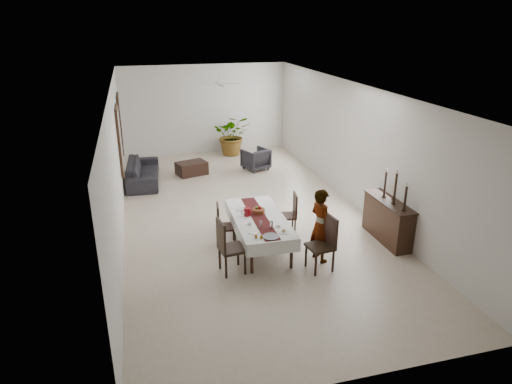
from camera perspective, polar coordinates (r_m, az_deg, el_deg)
name	(u,v)px	position (r m, az deg, el deg)	size (l,w,h in m)	color
floor	(244,214)	(11.78, -1.50, -2.73)	(6.00, 12.00, 0.00)	beige
ceiling	(243,88)	(10.89, -1.66, 12.87)	(6.00, 12.00, 0.02)	white
wall_back	(205,109)	(16.97, -6.38, 10.22)	(6.00, 0.02, 3.20)	silver
wall_front	(354,282)	(6.02, 12.13, -10.99)	(6.00, 0.02, 3.20)	silver
wall_left	(117,164)	(10.96, -17.03, 3.42)	(0.02, 12.00, 3.20)	silver
wall_right	(355,146)	(12.25, 12.27, 5.67)	(0.02, 12.00, 3.20)	silver
dining_table_top	(259,219)	(9.87, 0.39, -3.35)	(0.93, 2.22, 0.05)	black
table_leg_fl	(252,258)	(9.02, -0.53, -8.31)	(0.06, 0.06, 0.65)	black
table_leg_fr	(291,254)	(9.21, 4.46, -7.70)	(0.06, 0.06, 0.65)	black
table_leg_bl	(232,216)	(10.87, -3.04, -2.99)	(0.06, 0.06, 0.65)	black
table_leg_br	(265,213)	(11.03, 1.12, -2.59)	(0.06, 0.06, 0.65)	black
tablecloth_top	(259,217)	(9.85, 0.39, -3.21)	(1.09, 2.39, 0.01)	white
tablecloth_drape_left	(235,226)	(9.81, -2.70, -4.22)	(0.01, 2.39, 0.28)	white
tablecloth_drape_right	(283,221)	(10.04, 3.39, -3.60)	(0.01, 2.39, 0.28)	white
tablecloth_drape_near	(274,248)	(8.88, 2.24, -7.06)	(1.09, 0.01, 0.28)	white
tablecloth_drape_far	(247,203)	(10.97, -1.11, -1.37)	(1.09, 0.01, 0.28)	white
table_runner	(259,217)	(9.85, 0.39, -3.17)	(0.32, 2.31, 0.00)	#541818
red_pitcher	(247,212)	(9.89, -1.11, -2.50)	(0.14, 0.14, 0.19)	maroon
pitcher_handle	(244,212)	(9.88, -1.55, -2.54)	(0.11, 0.11, 0.02)	maroon
wine_glass_near	(271,225)	(9.32, 1.94, -4.14)	(0.06, 0.06, 0.16)	silver
wine_glass_mid	(261,224)	(9.35, 0.59, -4.04)	(0.06, 0.06, 0.16)	white
teacup_right	(279,225)	(9.42, 2.85, -4.20)	(0.08, 0.08, 0.06)	white
saucer_right	(279,226)	(9.43, 2.84, -4.33)	(0.14, 0.14, 0.01)	white
teacup_left	(250,224)	(9.50, -0.77, -3.96)	(0.08, 0.08, 0.06)	silver
saucer_left	(250,225)	(9.50, -0.77, -4.09)	(0.14, 0.14, 0.01)	white
plate_near_right	(284,232)	(9.20, 3.49, -5.02)	(0.22, 0.22, 0.01)	silver
bread_near_right	(284,231)	(9.19, 3.50, -4.88)	(0.08, 0.08, 0.08)	tan
plate_near_left	(254,232)	(9.18, -0.26, -5.03)	(0.22, 0.22, 0.01)	white
plate_far_left	(241,209)	(10.24, -1.91, -2.16)	(0.22, 0.22, 0.01)	silver
serving_tray	(271,237)	(9.00, 1.88, -5.59)	(0.33, 0.33, 0.02)	#3F3F44
jam_jar_a	(261,237)	(8.92, 0.66, -5.66)	(0.06, 0.06, 0.07)	#865D13
jam_jar_b	(256,236)	(8.94, 0.00, -5.57)	(0.06, 0.06, 0.07)	#8F4E14
fruit_basket	(259,211)	(10.05, 0.33, -2.39)	(0.28, 0.28, 0.09)	brown
fruit_red	(260,208)	(10.04, 0.46, -1.97)	(0.08, 0.08, 0.08)	#A11310
fruit_green	(257,208)	(10.04, 0.09, -1.98)	(0.07, 0.07, 0.07)	#4A7B25
chair_right_near_seat	(320,247)	(9.16, 8.01, -6.79)	(0.48, 0.48, 0.05)	black
chair_right_near_leg_fl	(333,261)	(9.23, 9.61, -8.52)	(0.05, 0.05, 0.47)	black
chair_right_near_leg_fr	(323,252)	(9.52, 8.36, -7.47)	(0.05, 0.05, 0.47)	black
chair_right_near_leg_bl	(316,265)	(9.05, 7.48, -9.05)	(0.05, 0.05, 0.47)	black
chair_right_near_leg_br	(306,256)	(9.34, 6.27, -7.96)	(0.05, 0.05, 0.47)	black
chair_right_near_back	(331,230)	(9.12, 9.30, -4.70)	(0.48, 0.04, 0.61)	black
chair_right_far_seat	(287,216)	(10.60, 3.87, -3.01)	(0.41, 0.41, 0.05)	black
chair_right_far_leg_fl	(295,228)	(10.57, 4.89, -4.48)	(0.04, 0.04, 0.41)	black
chair_right_far_leg_fr	(292,222)	(10.87, 4.58, -3.72)	(0.04, 0.04, 0.41)	black
chair_right_far_leg_bl	(280,228)	(10.52, 3.06, -4.57)	(0.04, 0.04, 0.41)	black
chair_right_far_leg_br	(278,222)	(10.82, 2.81, -3.79)	(0.04, 0.04, 0.41)	black
chair_right_far_back	(295,204)	(10.52, 4.92, -1.56)	(0.41, 0.04, 0.53)	black
chair_left_near_seat	(232,249)	(9.00, -3.02, -7.11)	(0.48, 0.48, 0.05)	black
chair_left_near_leg_fl	(220,258)	(9.24, -4.56, -8.24)	(0.05, 0.05, 0.47)	black
chair_left_near_leg_fr	(226,267)	(8.92, -3.76, -9.39)	(0.05, 0.05, 0.47)	black
chair_left_near_leg_bl	(238,254)	(9.35, -2.25, -7.81)	(0.05, 0.05, 0.47)	black
chair_left_near_leg_br	(245,263)	(9.03, -1.37, -8.92)	(0.05, 0.05, 0.47)	black
chair_left_near_back	(221,236)	(8.79, -4.40, -5.48)	(0.48, 0.04, 0.61)	black
chair_left_far_seat	(227,227)	(10.09, -3.69, -4.37)	(0.41, 0.41, 0.05)	black
chair_left_far_leg_fl	(219,233)	(10.33, -4.65, -5.15)	(0.04, 0.04, 0.40)	black
chair_left_far_leg_fr	(220,240)	(10.03, -4.54, -5.98)	(0.04, 0.04, 0.40)	black
chair_left_far_leg_bl	(234,232)	(10.35, -2.81, -5.05)	(0.04, 0.04, 0.40)	black
chair_left_far_leg_br	(235,239)	(10.05, -2.64, -5.88)	(0.04, 0.04, 0.40)	black
chair_left_far_back	(218,216)	(9.96, -4.79, -2.99)	(0.41, 0.04, 0.52)	black
woman	(321,225)	(9.39, 8.08, -4.14)	(0.57, 0.37, 1.56)	#96979E
sideboard_body	(387,221)	(10.68, 16.12, -3.51)	(0.41, 1.53, 0.92)	black
sideboard_top	(390,202)	(10.50, 16.37, -1.15)	(0.45, 1.59, 0.03)	black
candlestick_near_base	(404,210)	(10.05, 18.00, -2.15)	(0.10, 0.10, 0.03)	black
candlestick_near_shaft	(405,198)	(9.95, 18.17, -0.71)	(0.05, 0.05, 0.51)	black
candlestick_near_candle	(407,185)	(9.85, 18.37, 0.89)	(0.04, 0.04, 0.08)	silver
candlestick_mid_base	(394,203)	(10.37, 16.82, -1.30)	(0.10, 0.10, 0.03)	black
candlestick_mid_shaft	(395,188)	(10.24, 17.02, 0.50)	(0.05, 0.05, 0.66)	black
candlestick_mid_candle	(397,171)	(10.13, 17.24, 2.47)	(0.04, 0.04, 0.08)	beige
candlestick_far_base	(384,196)	(10.69, 15.70, -0.50)	(0.10, 0.10, 0.03)	black
candlestick_far_shaft	(385,184)	(10.59, 15.86, 0.99)	(0.05, 0.05, 0.56)	black
candlestick_far_candle	(387,170)	(10.49, 16.03, 2.64)	(0.04, 0.04, 0.08)	beige
sofa	(143,172)	(14.32, -13.92, 2.47)	(2.30, 0.90, 0.67)	#242226
armchair	(256,159)	(15.13, -0.04, 4.15)	(0.75, 0.77, 0.70)	#2D2A30
coffee_table	(192,168)	(14.80, -8.05, 2.96)	(0.92, 0.62, 0.41)	black
potted_plant	(233,135)	(16.74, -2.95, 7.14)	(1.32, 1.14, 1.46)	#2A5A24
mirror_frame_near	(120,140)	(13.08, -16.69, 6.23)	(0.06, 1.05, 1.85)	black
mirror_glass_near	(121,140)	(13.08, -16.54, 6.25)	(0.01, 0.90, 1.70)	silver
mirror_frame_far	(120,124)	(15.13, -16.60, 8.17)	(0.06, 1.05, 1.85)	black
mirror_glass_far	(121,124)	(15.13, -16.46, 8.18)	(0.01, 0.90, 1.70)	silver
fan_rod	(219,77)	(13.82, -4.63, 14.13)	(0.04, 0.04, 0.20)	white
fan_hub	(219,84)	(13.84, -4.61, 13.31)	(0.16, 0.16, 0.08)	white
fan_blade_n	(217,82)	(14.18, -4.88, 13.48)	(0.10, 0.55, 0.01)	white
fan_blade_s	(222,86)	(13.50, -4.33, 13.12)	(0.10, 0.55, 0.01)	silver
fan_blade_e	(231,84)	(13.91, -3.15, 13.38)	(0.55, 0.10, 0.01)	silver
fan_blade_w	(208,84)	(13.78, -6.08, 13.23)	(0.55, 0.10, 0.01)	white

